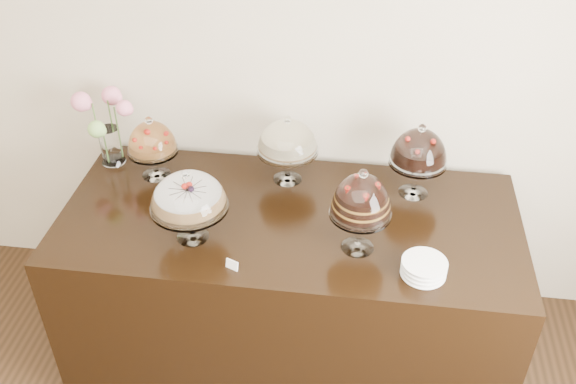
# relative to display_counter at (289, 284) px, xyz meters

# --- Properties ---
(wall_back) EXTENTS (5.00, 0.04, 3.00)m
(wall_back) POSITION_rel_display_counter_xyz_m (-0.30, 0.55, 1.05)
(wall_back) COLOR beige
(wall_back) RESTS_ON ground
(display_counter) EXTENTS (2.20, 1.00, 0.90)m
(display_counter) POSITION_rel_display_counter_xyz_m (0.00, 0.00, 0.00)
(display_counter) COLOR black
(display_counter) RESTS_ON ground
(cake_stand_sugar_sponge) EXTENTS (0.35, 0.35, 0.37)m
(cake_stand_sugar_sponge) POSITION_rel_display_counter_xyz_m (-0.42, -0.21, 0.69)
(cake_stand_sugar_sponge) COLOR white
(cake_stand_sugar_sponge) RESTS_ON display_counter
(cake_stand_choco_layer) EXTENTS (0.27, 0.27, 0.42)m
(cake_stand_choco_layer) POSITION_rel_display_counter_xyz_m (0.33, -0.18, 0.72)
(cake_stand_choco_layer) COLOR white
(cake_stand_choco_layer) RESTS_ON display_counter
(cake_stand_cheesecake) EXTENTS (0.31, 0.31, 0.37)m
(cake_stand_cheesecake) POSITION_rel_display_counter_xyz_m (-0.05, 0.31, 0.69)
(cake_stand_cheesecake) COLOR white
(cake_stand_cheesecake) RESTS_ON display_counter
(cake_stand_dark_choco) EXTENTS (0.28, 0.28, 0.39)m
(cake_stand_dark_choco) POSITION_rel_display_counter_xyz_m (0.59, 0.27, 0.70)
(cake_stand_dark_choco) COLOR white
(cake_stand_dark_choco) RESTS_ON display_counter
(cake_stand_fruit_tart) EXTENTS (0.26, 0.26, 0.34)m
(cake_stand_fruit_tart) POSITION_rel_display_counter_xyz_m (-0.74, 0.25, 0.66)
(cake_stand_fruit_tart) COLOR white
(cake_stand_fruit_tart) RESTS_ON display_counter
(flower_vase) EXTENTS (0.33, 0.33, 0.39)m
(flower_vase) POSITION_rel_display_counter_xyz_m (-1.01, 0.35, 0.68)
(flower_vase) COLOR white
(flower_vase) RESTS_ON display_counter
(plate_stack) EXTENTS (0.19, 0.19, 0.07)m
(plate_stack) POSITION_rel_display_counter_xyz_m (0.62, -0.32, 0.49)
(plate_stack) COLOR white
(plate_stack) RESTS_ON display_counter
(price_card_left) EXTENTS (0.06, 0.04, 0.04)m
(price_card_left) POSITION_rel_display_counter_xyz_m (-0.20, -0.39, 0.47)
(price_card_left) COLOR white
(price_card_left) RESTS_ON display_counter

